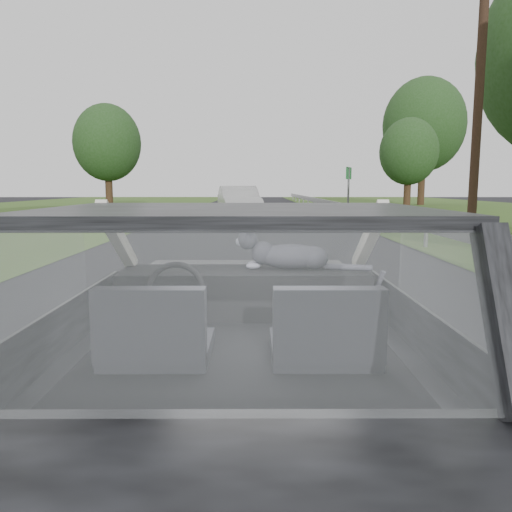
{
  "coord_description": "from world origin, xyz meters",
  "views": [
    {
      "loc": [
        0.07,
        -2.56,
        1.53
      ],
      "look_at": [
        0.08,
        0.6,
        1.09
      ],
      "focal_mm": 35.0,
      "sensor_mm": 36.0,
      "label": 1
    }
  ],
  "objects_px": {
    "highway_sign": "(348,192)",
    "utility_pole": "(478,104)",
    "subject_car": "(242,340)",
    "cat": "(291,255)",
    "other_car": "(239,203)"
  },
  "relations": [
    {
      "from": "other_car",
      "to": "highway_sign",
      "type": "bearing_deg",
      "value": 11.11
    },
    {
      "from": "utility_pole",
      "to": "highway_sign",
      "type": "bearing_deg",
      "value": 96.46
    },
    {
      "from": "subject_car",
      "to": "utility_pole",
      "type": "bearing_deg",
      "value": 61.54
    },
    {
      "from": "subject_car",
      "to": "utility_pole",
      "type": "height_order",
      "value": "utility_pole"
    },
    {
      "from": "highway_sign",
      "to": "utility_pole",
      "type": "height_order",
      "value": "utility_pole"
    },
    {
      "from": "subject_car",
      "to": "cat",
      "type": "relative_size",
      "value": 6.36
    },
    {
      "from": "cat",
      "to": "highway_sign",
      "type": "bearing_deg",
      "value": 84.03
    },
    {
      "from": "utility_pole",
      "to": "cat",
      "type": "bearing_deg",
      "value": -118.67
    },
    {
      "from": "highway_sign",
      "to": "utility_pole",
      "type": "relative_size",
      "value": 0.33
    },
    {
      "from": "cat",
      "to": "highway_sign",
      "type": "relative_size",
      "value": 0.25
    },
    {
      "from": "highway_sign",
      "to": "cat",
      "type": "bearing_deg",
      "value": -77.33
    },
    {
      "from": "subject_car",
      "to": "cat",
      "type": "height_order",
      "value": "subject_car"
    },
    {
      "from": "other_car",
      "to": "highway_sign",
      "type": "distance_m",
      "value": 5.78
    },
    {
      "from": "highway_sign",
      "to": "utility_pole",
      "type": "bearing_deg",
      "value": -59.34
    },
    {
      "from": "other_car",
      "to": "cat",
      "type": "bearing_deg",
      "value": -95.79
    }
  ]
}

